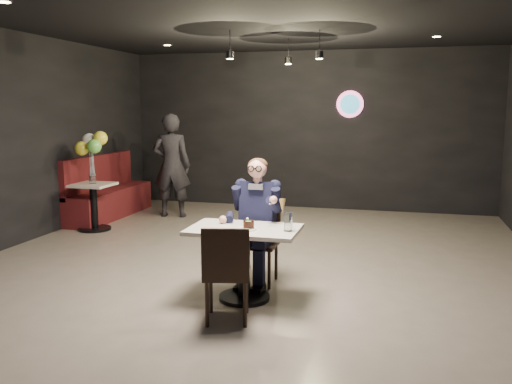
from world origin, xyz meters
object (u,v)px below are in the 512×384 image
(chair_near, at_px, (227,272))
(side_table, at_px, (94,207))
(main_table, at_px, (244,264))
(chair_far, at_px, (258,243))
(passerby, at_px, (172,166))
(balloon_vase, at_px, (93,179))
(seated_man, at_px, (258,220))
(sundae_glass, at_px, (288,222))
(booth_bench, at_px, (109,186))

(chair_near, xyz_separation_m, side_table, (-3.20, 2.99, -0.09))
(main_table, relative_size, chair_far, 1.20)
(side_table, height_order, passerby, passerby)
(main_table, bearing_deg, balloon_vase, 142.78)
(chair_near, bearing_deg, main_table, 76.20)
(chair_far, height_order, chair_near, same)
(seated_man, distance_m, passerby, 4.02)
(balloon_vase, height_order, passerby, passerby)
(chair_near, height_order, sundae_glass, sundae_glass)
(sundae_glass, relative_size, side_table, 0.25)
(chair_far, distance_m, booth_bench, 4.53)
(chair_far, height_order, side_table, chair_far)
(main_table, height_order, chair_near, chair_near)
(chair_near, height_order, balloon_vase, chair_near)
(side_table, height_order, balloon_vase, balloon_vase)
(seated_man, relative_size, passerby, 0.78)
(chair_far, bearing_deg, passerby, 127.09)
(chair_far, relative_size, seated_man, 0.64)
(chair_far, height_order, sundae_glass, sundae_glass)
(chair_far, distance_m, side_table, 3.71)
(side_table, xyz_separation_m, passerby, (0.77, 1.33, 0.55))
(chair_near, xyz_separation_m, sundae_glass, (0.46, 0.53, 0.38))
(seated_man, xyz_separation_m, sundae_glass, (0.46, -0.58, 0.12))
(sundae_glass, xyz_separation_m, side_table, (-3.65, 2.46, -0.48))
(seated_man, height_order, balloon_vase, seated_man)
(booth_bench, distance_m, balloon_vase, 1.08)
(booth_bench, bearing_deg, seated_man, -39.46)
(seated_man, height_order, sundae_glass, seated_man)
(passerby, bearing_deg, seated_man, 116.87)
(booth_bench, xyz_separation_m, balloon_vase, (0.30, -1.00, 0.28))
(chair_far, bearing_deg, seated_man, -135.00)
(main_table, relative_size, side_table, 1.51)
(chair_far, xyz_separation_m, booth_bench, (-3.50, 2.88, 0.09))
(sundae_glass, distance_m, booth_bench, 5.26)
(sundae_glass, xyz_separation_m, balloon_vase, (-3.65, 2.46, -0.01))
(chair_far, bearing_deg, chair_near, -90.00)
(main_table, distance_m, chair_near, 0.57)
(chair_near, distance_m, balloon_vase, 4.39)
(chair_far, bearing_deg, balloon_vase, 149.56)
(chair_far, height_order, passerby, passerby)
(balloon_vase, bearing_deg, passerby, 59.70)
(main_table, relative_size, balloon_vase, 6.91)
(seated_man, bearing_deg, sundae_glass, -51.76)
(chair_near, bearing_deg, chair_far, 76.20)
(chair_far, relative_size, passerby, 0.50)
(chair_far, xyz_separation_m, balloon_vase, (-3.20, 1.88, 0.37))
(chair_near, relative_size, booth_bench, 0.42)
(chair_far, distance_m, sundae_glass, 0.83)
(chair_far, distance_m, chair_near, 1.11)
(booth_bench, bearing_deg, passerby, 16.84)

